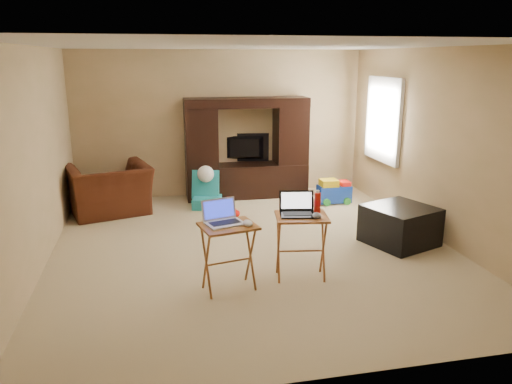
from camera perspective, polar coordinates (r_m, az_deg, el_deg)
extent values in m
plane|color=beige|center=(6.44, -0.37, -6.43)|extent=(5.50, 5.50, 0.00)
plane|color=silver|center=(5.99, -0.41, 16.40)|extent=(5.50, 5.50, 0.00)
plane|color=tan|center=(8.78, -4.04, 7.79)|extent=(5.00, 0.00, 5.00)
plane|color=tan|center=(3.53, 8.66, -3.54)|extent=(5.00, 0.00, 5.00)
plane|color=tan|center=(6.11, -24.04, 3.28)|extent=(0.00, 5.50, 5.50)
plane|color=tan|center=(7.03, 20.08, 5.07)|extent=(0.00, 5.50, 5.50)
plane|color=white|center=(8.34, 14.46, 8.00)|extent=(0.00, 1.20, 1.20)
cube|color=white|center=(8.33, 14.33, 8.00)|extent=(0.06, 1.14, 1.34)
cube|color=black|center=(8.61, -1.08, 5.04)|extent=(2.10, 0.56, 1.71)
imported|color=black|center=(8.82, -1.33, 5.04)|extent=(0.88, 0.25, 0.50)
imported|color=#471C0F|center=(8.06, -16.40, 0.26)|extent=(1.42, 1.32, 0.77)
cube|color=black|center=(6.79, 16.12, -3.67)|extent=(1.00, 1.00, 0.50)
cube|color=#A15827|center=(5.23, -3.13, -7.50)|extent=(0.63, 0.54, 0.72)
cube|color=#9A5025|center=(5.51, 5.15, -6.28)|extent=(0.62, 0.53, 0.72)
cube|color=silver|center=(5.09, -3.60, -2.42)|extent=(0.44, 0.40, 0.24)
cube|color=black|center=(5.37, 4.80, -1.45)|extent=(0.43, 0.37, 0.24)
ellipsoid|color=silver|center=(5.06, -0.94, -3.58)|extent=(0.10, 0.15, 0.06)
ellipsoid|color=#46464B|center=(5.32, 6.97, -2.69)|extent=(0.12, 0.16, 0.06)
cylinder|color=red|center=(5.49, 7.02, -1.21)|extent=(0.07, 0.07, 0.22)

